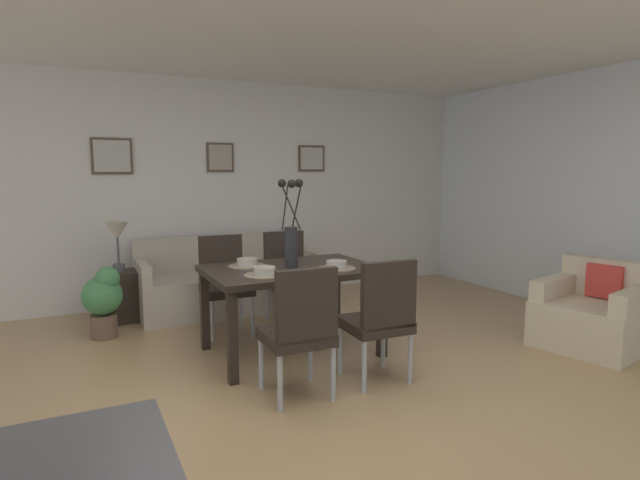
{
  "coord_description": "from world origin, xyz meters",
  "views": [
    {
      "loc": [
        -1.38,
        -2.88,
        1.54
      ],
      "look_at": [
        0.69,
        1.36,
        0.91
      ],
      "focal_mm": 28.98,
      "sensor_mm": 36.0,
      "label": 1
    }
  ],
  "objects_px": {
    "sofa": "(229,284)",
    "dining_chair_near_left": "(300,326)",
    "potted_plant": "(103,299)",
    "side_table": "(120,296)",
    "bowl_near_right": "(247,262)",
    "dining_table": "(291,278)",
    "armchair": "(594,315)",
    "table_lamp": "(117,235)",
    "framed_picture_right": "(311,158)",
    "framed_picture_center": "(220,157)",
    "centerpiece_vase": "(291,234)",
    "bowl_near_left": "(264,270)",
    "dining_chair_far_right": "(287,272)",
    "framed_picture_left": "(112,156)",
    "dining_chair_near_right": "(224,279)",
    "bowl_far_left": "(336,264)",
    "dining_chair_far_left": "(380,315)"
  },
  "relations": [
    {
      "from": "side_table",
      "to": "potted_plant",
      "type": "bearing_deg",
      "value": -110.12
    },
    {
      "from": "centerpiece_vase",
      "to": "bowl_near_right",
      "type": "height_order",
      "value": "centerpiece_vase"
    },
    {
      "from": "sofa",
      "to": "dining_chair_near_left",
      "type": "bearing_deg",
      "value": -95.45
    },
    {
      "from": "bowl_far_left",
      "to": "side_table",
      "type": "xyz_separation_m",
      "value": [
        -1.53,
        1.86,
        -0.52
      ]
    },
    {
      "from": "dining_chair_far_left",
      "to": "dining_chair_far_right",
      "type": "bearing_deg",
      "value": 89.84
    },
    {
      "from": "dining_chair_far_right",
      "to": "framed_picture_right",
      "type": "xyz_separation_m",
      "value": [
        0.86,
        1.24,
        1.19
      ]
    },
    {
      "from": "dining_chair_far_right",
      "to": "armchair",
      "type": "distance_m",
      "value": 2.87
    },
    {
      "from": "bowl_near_left",
      "to": "framed_picture_left",
      "type": "height_order",
      "value": "framed_picture_left"
    },
    {
      "from": "dining_chair_far_left",
      "to": "framed_picture_left",
      "type": "xyz_separation_m",
      "value": [
        -1.52,
        3.0,
        1.19
      ]
    },
    {
      "from": "framed_picture_left",
      "to": "potted_plant",
      "type": "height_order",
      "value": "framed_picture_left"
    },
    {
      "from": "bowl_far_left",
      "to": "side_table",
      "type": "bearing_deg",
      "value": 129.49
    },
    {
      "from": "bowl_far_left",
      "to": "framed_picture_center",
      "type": "bearing_deg",
      "value": 97.64
    },
    {
      "from": "dining_chair_near_left",
      "to": "bowl_near_left",
      "type": "distance_m",
      "value": 0.71
    },
    {
      "from": "bowl_near_left",
      "to": "sofa",
      "type": "height_order",
      "value": "bowl_near_left"
    },
    {
      "from": "dining_table",
      "to": "dining_chair_near_left",
      "type": "bearing_deg",
      "value": -109.28
    },
    {
      "from": "dining_chair_far_right",
      "to": "side_table",
      "type": "relative_size",
      "value": 1.77
    },
    {
      "from": "bowl_near_left",
      "to": "armchair",
      "type": "xyz_separation_m",
      "value": [
        2.78,
        -0.8,
        -0.49
      ]
    },
    {
      "from": "centerpiece_vase",
      "to": "framed_picture_center",
      "type": "relative_size",
      "value": 2.15
    },
    {
      "from": "side_table",
      "to": "bowl_near_right",
      "type": "bearing_deg",
      "value": -57.77
    },
    {
      "from": "side_table",
      "to": "table_lamp",
      "type": "height_order",
      "value": "table_lamp"
    },
    {
      "from": "dining_chair_near_right",
      "to": "framed_picture_right",
      "type": "distance_m",
      "value": 2.32
    },
    {
      "from": "dining_chair_near_right",
      "to": "framed_picture_center",
      "type": "xyz_separation_m",
      "value": [
        0.34,
        1.28,
        1.19
      ]
    },
    {
      "from": "framed_picture_center",
      "to": "centerpiece_vase",
      "type": "bearing_deg",
      "value": -89.98
    },
    {
      "from": "table_lamp",
      "to": "framed_picture_right",
      "type": "height_order",
      "value": "framed_picture_right"
    },
    {
      "from": "dining_chair_near_left",
      "to": "table_lamp",
      "type": "height_order",
      "value": "table_lamp"
    },
    {
      "from": "dining_table",
      "to": "armchair",
      "type": "height_order",
      "value": "armchair"
    },
    {
      "from": "dining_table",
      "to": "bowl_near_left",
      "type": "bearing_deg",
      "value": -145.84
    },
    {
      "from": "dining_chair_near_left",
      "to": "bowl_near_left",
      "type": "relative_size",
      "value": 5.41
    },
    {
      "from": "dining_chair_near_left",
      "to": "framed_picture_right",
      "type": "xyz_separation_m",
      "value": [
        1.5,
        3.01,
        1.19
      ]
    },
    {
      "from": "centerpiece_vase",
      "to": "framed_picture_right",
      "type": "bearing_deg",
      "value": 60.84
    },
    {
      "from": "dining_table",
      "to": "framed_picture_center",
      "type": "bearing_deg",
      "value": 90.0
    },
    {
      "from": "dining_chair_near_right",
      "to": "potted_plant",
      "type": "bearing_deg",
      "value": 165.6
    },
    {
      "from": "armchair",
      "to": "centerpiece_vase",
      "type": "bearing_deg",
      "value": 157.49
    },
    {
      "from": "dining_chair_near_left",
      "to": "potted_plant",
      "type": "distance_m",
      "value": 2.29
    },
    {
      "from": "dining_table",
      "to": "centerpiece_vase",
      "type": "height_order",
      "value": "centerpiece_vase"
    },
    {
      "from": "dining_chair_far_right",
      "to": "framed_picture_center",
      "type": "xyz_separation_m",
      "value": [
        -0.33,
        1.24,
        1.19
      ]
    },
    {
      "from": "dining_chair_near_left",
      "to": "sofa",
      "type": "relative_size",
      "value": 0.46
    },
    {
      "from": "dining_chair_far_right",
      "to": "bowl_far_left",
      "type": "bearing_deg",
      "value": -90.91
    },
    {
      "from": "dining_chair_near_right",
      "to": "bowl_far_left",
      "type": "xyz_separation_m",
      "value": [
        0.65,
        -1.07,
        0.27
      ]
    },
    {
      "from": "bowl_near_left",
      "to": "potted_plant",
      "type": "height_order",
      "value": "bowl_near_left"
    },
    {
      "from": "table_lamp",
      "to": "framed_picture_right",
      "type": "bearing_deg",
      "value": 11.45
    },
    {
      "from": "sofa",
      "to": "bowl_near_left",
      "type": "bearing_deg",
      "value": -97.67
    },
    {
      "from": "dining_table",
      "to": "sofa",
      "type": "xyz_separation_m",
      "value": [
        -0.06,
        1.65,
        -0.37
      ]
    },
    {
      "from": "dining_chair_near_left",
      "to": "bowl_far_left",
      "type": "height_order",
      "value": "dining_chair_near_left"
    },
    {
      "from": "centerpiece_vase",
      "to": "framed_picture_center",
      "type": "height_order",
      "value": "framed_picture_center"
    },
    {
      "from": "dining_table",
      "to": "side_table",
      "type": "bearing_deg",
      "value": 126.5
    },
    {
      "from": "dining_chair_near_right",
      "to": "bowl_near_left",
      "type": "relative_size",
      "value": 5.41
    },
    {
      "from": "dining_table",
      "to": "armchair",
      "type": "relative_size",
      "value": 1.45
    },
    {
      "from": "bowl_near_left",
      "to": "framed_picture_left",
      "type": "distance_m",
      "value": 2.67
    },
    {
      "from": "bowl_near_left",
      "to": "framed_picture_center",
      "type": "relative_size",
      "value": 0.5
    }
  ]
}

